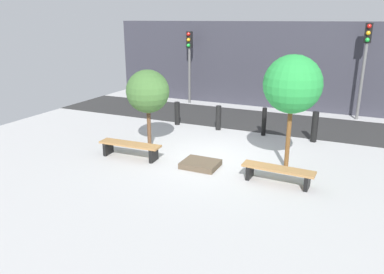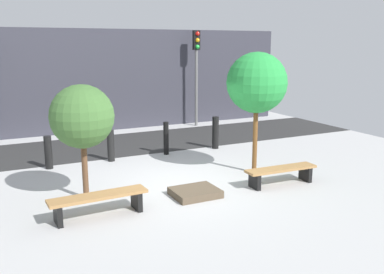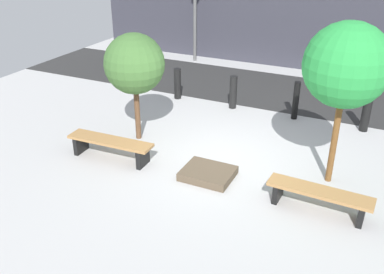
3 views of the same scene
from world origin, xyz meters
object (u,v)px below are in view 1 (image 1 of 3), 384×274
(tree_behind_left_bench, at_px, (148,92))
(bollard_far_left, at_px, (177,113))
(traffic_light_west, at_px, (189,54))
(tree_behind_right_bench, at_px, (293,85))
(bench_right, at_px, (278,172))
(traffic_light_mid_west, at_px, (365,55))
(planter_bed, at_px, (200,164))
(bollard_center, at_px, (264,122))
(bench_left, at_px, (130,147))
(bollard_right, at_px, (315,127))
(bollard_left, at_px, (218,118))

(tree_behind_left_bench, distance_m, bollard_far_left, 3.17)
(traffic_light_west, bearing_deg, tree_behind_right_bench, -47.37)
(tree_behind_right_bench, xyz_separation_m, traffic_light_west, (-6.17, 6.70, 0.02))
(bench_right, distance_m, tree_behind_left_bench, 4.90)
(traffic_light_mid_west, bearing_deg, tree_behind_left_bench, -132.63)
(bench_right, distance_m, traffic_light_west, 10.19)
(tree_behind_left_bench, bearing_deg, planter_bed, -22.65)
(bench_right, height_order, planter_bed, bench_right)
(bench_right, distance_m, bollard_center, 4.20)
(bench_left, height_order, tree_behind_right_bench, tree_behind_right_bench)
(bollard_center, bearing_deg, bench_left, -128.38)
(bench_right, relative_size, bollard_center, 1.82)
(tree_behind_left_bench, relative_size, traffic_light_west, 0.73)
(bench_left, xyz_separation_m, bench_right, (4.51, 0.00, -0.02))
(bollard_right, bearing_deg, bollard_center, 180.00)
(planter_bed, relative_size, bollard_far_left, 1.11)
(bollard_right, height_order, traffic_light_mid_west, traffic_light_mid_west)
(tree_behind_left_bench, height_order, bollard_left, tree_behind_left_bench)
(bollard_right, bearing_deg, bench_right, -95.59)
(bollard_center, distance_m, traffic_light_mid_west, 5.38)
(bollard_far_left, bearing_deg, tree_behind_right_bench, -29.92)
(traffic_light_west, bearing_deg, bollard_center, -38.99)
(traffic_light_mid_west, bearing_deg, bollard_center, -127.98)
(bench_left, distance_m, planter_bed, 2.28)
(bollard_right, distance_m, traffic_light_west, 7.85)
(planter_bed, relative_size, traffic_light_west, 0.29)
(bench_left, relative_size, tree_behind_right_bench, 0.62)
(tree_behind_right_bench, bearing_deg, tree_behind_left_bench, 180.00)
(tree_behind_left_bench, distance_m, bollard_center, 4.42)
(bench_right, height_order, tree_behind_left_bench, tree_behind_left_bench)
(bench_left, relative_size, traffic_light_west, 0.57)
(bench_left, height_order, tree_behind_left_bench, tree_behind_left_bench)
(traffic_light_west, bearing_deg, traffic_light_mid_west, 0.01)
(bollard_left, distance_m, bollard_right, 3.52)
(bench_left, relative_size, planter_bed, 1.93)
(bollard_right, relative_size, traffic_light_west, 0.30)
(planter_bed, distance_m, bollard_left, 3.88)
(bench_right, bearing_deg, planter_bed, 177.35)
(traffic_light_west, bearing_deg, tree_behind_left_bench, -76.12)
(bench_right, xyz_separation_m, bollard_far_left, (-4.90, 3.96, 0.15))
(bench_left, xyz_separation_m, traffic_light_mid_west, (6.17, 7.84, 2.36))
(bollard_center, bearing_deg, traffic_light_west, 141.01)
(bench_right, height_order, tree_behind_right_bench, tree_behind_right_bench)
(bollard_left, bearing_deg, traffic_light_west, 127.99)
(bollard_left, bearing_deg, bollard_far_left, 180.00)
(bollard_left, relative_size, traffic_light_west, 0.27)
(bollard_left, xyz_separation_m, bollard_right, (3.52, 0.00, 0.06))
(bench_left, bearing_deg, bollard_far_left, 93.18)
(traffic_light_west, bearing_deg, planter_bed, -62.89)
(bench_left, height_order, bollard_left, bollard_left)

